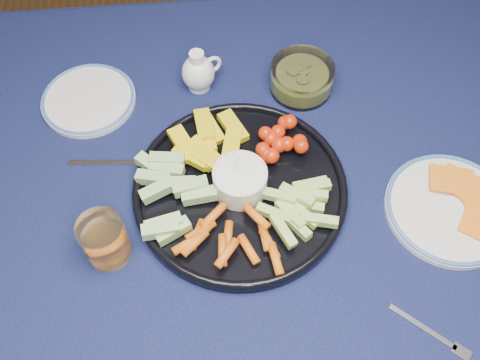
{
  "coord_description": "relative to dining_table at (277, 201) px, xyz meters",
  "views": [
    {
      "loc": [
        -0.13,
        -0.54,
        1.62
      ],
      "look_at": [
        -0.08,
        -0.02,
        0.79
      ],
      "focal_mm": 40.0,
      "sensor_mm": 36.0,
      "label": 1
    }
  ],
  "objects": [
    {
      "name": "pickle_bowl",
      "position": [
        0.08,
        0.23,
        0.12
      ],
      "size": [
        0.13,
        0.13,
        0.06
      ],
      "color": "white",
      "rests_on": "dining_table"
    },
    {
      "name": "juice_tumbler",
      "position": [
        -0.32,
        -0.12,
        0.13
      ],
      "size": [
        0.08,
        0.08,
        0.09
      ],
      "color": "white",
      "rests_on": "dining_table"
    },
    {
      "name": "side_plate_extra",
      "position": [
        -0.38,
        0.23,
        0.1
      ],
      "size": [
        0.2,
        0.2,
        0.02
      ],
      "color": "white",
      "rests_on": "dining_table"
    },
    {
      "name": "creamer_pitcher",
      "position": [
        -0.14,
        0.25,
        0.13
      ],
      "size": [
        0.09,
        0.07,
        0.1
      ],
      "color": "white",
      "rests_on": "dining_table"
    },
    {
      "name": "cheese_plate",
      "position": [
        0.3,
        -0.1,
        0.1
      ],
      "size": [
        0.24,
        0.24,
        0.03
      ],
      "color": "white",
      "rests_on": "dining_table"
    },
    {
      "name": "dining_table",
      "position": [
        0.0,
        0.0,
        0.0
      ],
      "size": [
        1.67,
        1.07,
        0.75
      ],
      "color": "#472E17",
      "rests_on": "ground"
    },
    {
      "name": "fork_left",
      "position": [
        -0.3,
        0.06,
        0.09
      ],
      "size": [
        0.19,
        0.03,
        0.0
      ],
      "color": "silver",
      "rests_on": "dining_table"
    },
    {
      "name": "crudite_platter",
      "position": [
        -0.08,
        -0.03,
        0.11
      ],
      "size": [
        0.4,
        0.4,
        0.13
      ],
      "color": "black",
      "rests_on": "dining_table"
    },
    {
      "name": "fork_right",
      "position": [
        0.21,
        -0.33,
        0.09
      ],
      "size": [
        0.12,
        0.11,
        0.0
      ],
      "color": "silver",
      "rests_on": "dining_table"
    }
  ]
}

